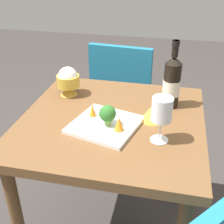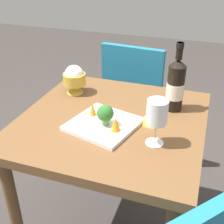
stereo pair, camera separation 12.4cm
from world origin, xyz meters
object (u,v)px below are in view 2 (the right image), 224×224
object	(u,v)px
wine_bottle	(176,85)
rice_bowl	(74,79)
wine_glass	(157,113)
rice_bowl_lid	(153,114)
chair_near_window	(135,90)
carrot_garnish_right	(93,109)
serving_plate	(103,124)
carrot_garnish_left	(116,124)
broccoli_floret	(106,114)

from	to	relation	value
wine_bottle	rice_bowl	distance (m)	0.49
wine_glass	rice_bowl_lid	bearing A→B (deg)	-74.98
wine_bottle	wine_glass	distance (m)	0.29
chair_near_window	wine_glass	size ratio (longest dim) A/B	4.75
wine_bottle	rice_bowl_lid	size ratio (longest dim) A/B	3.03
carrot_garnish_right	wine_glass	bearing A→B (deg)	161.23
wine_glass	serving_plate	bearing A→B (deg)	-13.33
wine_glass	carrot_garnish_left	world-z (taller)	wine_glass
rice_bowl_lid	broccoli_floret	size ratio (longest dim) A/B	1.17
chair_near_window	wine_glass	bearing A→B (deg)	-65.55
rice_bowl	wine_glass	bearing A→B (deg)	147.01
wine_bottle	wine_glass	world-z (taller)	wine_bottle
rice_bowl_lid	broccoli_floret	distance (m)	0.20
wine_bottle	wine_glass	size ratio (longest dim) A/B	1.70
wine_bottle	carrot_garnish_right	distance (m)	0.37
rice_bowl_lid	serving_plate	bearing A→B (deg)	26.75
carrot_garnish_left	carrot_garnish_right	size ratio (longest dim) A/B	1.05
rice_bowl	serving_plate	bearing A→B (deg)	134.29
rice_bowl	serving_plate	world-z (taller)	rice_bowl
rice_bowl_lid	serving_plate	size ratio (longest dim) A/B	0.33
broccoli_floret	chair_near_window	bearing A→B (deg)	-83.87
wine_glass	broccoli_floret	size ratio (longest dim) A/B	2.09
wine_bottle	carrot_garnish_right	world-z (taller)	wine_bottle
rice_bowl_lid	carrot_garnish_right	world-z (taller)	rice_bowl_lid
rice_bowl_lid	carrot_garnish_right	xyz separation A→B (m)	(0.25, 0.05, 0.01)
rice_bowl	rice_bowl_lid	size ratio (longest dim) A/B	1.42
rice_bowl_lid	broccoli_floret	bearing A→B (deg)	31.44
wine_bottle	carrot_garnish_left	world-z (taller)	wine_bottle
rice_bowl	serving_plate	xyz separation A→B (m)	(-0.24, 0.25, -0.07)
wine_bottle	serving_plate	xyz separation A→B (m)	(0.25, 0.24, -0.11)
rice_bowl_lid	carrot_garnish_left	xyz separation A→B (m)	(0.12, 0.13, 0.01)
broccoli_floret	carrot_garnish_left	bearing A→B (deg)	150.28
broccoli_floret	rice_bowl_lid	bearing A→B (deg)	-148.56
chair_near_window	broccoli_floret	distance (m)	0.85
serving_plate	wine_glass	bearing A→B (deg)	166.67
broccoli_floret	rice_bowl	bearing A→B (deg)	-45.32
wine_bottle	rice_bowl_lid	distance (m)	0.18
serving_plate	carrot_garnish_left	xyz separation A→B (m)	(-0.07, 0.04, 0.04)
wine_glass	rice_bowl	world-z (taller)	wine_glass
wine_glass	serving_plate	world-z (taller)	wine_glass
rice_bowl_lid	carrot_garnish_right	bearing A→B (deg)	10.80
chair_near_window	wine_bottle	size ratio (longest dim) A/B	2.80
carrot_garnish_left	rice_bowl	bearing A→B (deg)	-43.19
rice_bowl_lid	wine_bottle	bearing A→B (deg)	-113.40
serving_plate	carrot_garnish_right	world-z (taller)	carrot_garnish_right
rice_bowl_lid	broccoli_floret	world-z (taller)	broccoli_floret
chair_near_window	wine_bottle	distance (m)	0.72
wine_bottle	serving_plate	distance (m)	0.36
rice_bowl	rice_bowl_lid	bearing A→B (deg)	159.76
rice_bowl	rice_bowl_lid	world-z (taller)	rice_bowl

